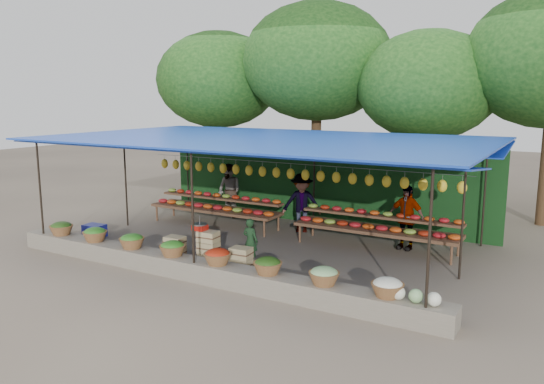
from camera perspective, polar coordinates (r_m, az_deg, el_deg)
The scene contains 16 objects.
ground at distance 13.68m, azimuth -0.79°, elevation -5.98°, with size 60.00×60.00×0.00m, color brown.
stone_curb at distance 11.45m, azimuth -7.90°, elevation -8.29°, with size 10.60×0.55×0.40m, color #6A6255.
stall_canopy at distance 13.25m, azimuth -0.65°, elevation 5.25°, with size 10.80×6.60×2.82m.
produce_baskets at distance 11.40m, azimuth -8.35°, elevation -6.47°, with size 8.98×0.58×0.34m.
netting_backdrop at distance 16.13m, azimuth 4.92°, elevation 1.02°, with size 10.60×0.06×2.50m, color #19471A.
tree_row at distance 18.48m, azimuth 10.50°, elevation 12.79°, with size 16.51×5.50×7.12m.
fruit_table_left at distance 15.96m, azimuth -6.02°, elevation -1.44°, with size 4.21×0.95×0.93m.
fruit_table_right at distance 13.71m, azimuth 11.22°, elevation -3.53°, with size 4.21×0.95×0.93m.
crate_counter at distance 12.42m, azimuth -6.96°, elevation -6.25°, with size 2.37×0.37×0.77m.
weighing_scale at distance 12.40m, azimuth -7.77°, elevation -3.70°, with size 0.32×0.32×0.34m.
vendor_seated at distance 12.25m, azimuth -2.35°, elevation -5.31°, with size 0.39×0.26×1.07m, color #173219.
customer_left at distance 16.93m, azimuth -4.62°, elevation 0.13°, with size 0.84×0.65×1.72m, color slate.
customer_mid at distance 15.08m, azimuth 3.22°, elevation -1.17°, with size 1.09×0.63×1.69m, color slate.
customer_right at distance 13.77m, azimuth 14.22°, elevation -2.64°, with size 0.97×0.40×1.66m, color slate.
blue_crate_front at distance 15.13m, azimuth -22.28°, elevation -4.57°, with size 0.51×0.37×0.30m, color navy.
blue_crate_back at distance 15.47m, azimuth -18.55°, elevation -3.96°, with size 0.57×0.41×0.34m, color navy.
Camera 1 is at (6.71, -11.30, 3.81)m, focal length 35.00 mm.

